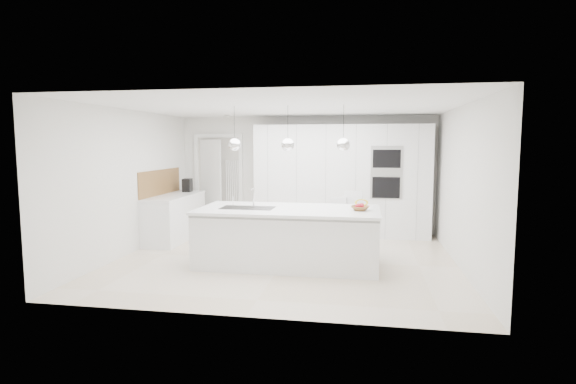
% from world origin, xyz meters
% --- Properties ---
extents(floor, '(5.50, 5.50, 0.00)m').
position_xyz_m(floor, '(0.00, 0.00, 0.00)').
color(floor, beige).
rests_on(floor, ground).
extents(wall_back, '(5.50, 0.00, 5.50)m').
position_xyz_m(wall_back, '(0.00, 2.50, 1.25)').
color(wall_back, white).
rests_on(wall_back, ground).
extents(wall_left, '(0.00, 5.00, 5.00)m').
position_xyz_m(wall_left, '(-2.75, 0.00, 1.25)').
color(wall_left, white).
rests_on(wall_left, ground).
extents(ceiling, '(5.50, 5.50, 0.00)m').
position_xyz_m(ceiling, '(0.00, 0.00, 2.50)').
color(ceiling, white).
rests_on(ceiling, wall_back).
extents(tall_cabinets, '(3.60, 0.60, 2.30)m').
position_xyz_m(tall_cabinets, '(0.80, 2.20, 1.15)').
color(tall_cabinets, white).
rests_on(tall_cabinets, floor).
extents(oven_stack, '(0.62, 0.04, 1.05)m').
position_xyz_m(oven_stack, '(1.70, 1.89, 1.35)').
color(oven_stack, '#A5A5A8').
rests_on(oven_stack, tall_cabinets).
extents(doorway_frame, '(1.11, 0.08, 2.13)m').
position_xyz_m(doorway_frame, '(-1.95, 2.47, 1.02)').
color(doorway_frame, white).
rests_on(doorway_frame, floor).
extents(hallway_door, '(0.76, 0.38, 2.00)m').
position_xyz_m(hallway_door, '(-2.20, 2.42, 1.00)').
color(hallway_door, white).
rests_on(hallway_door, floor).
extents(radiator, '(0.32, 0.04, 1.40)m').
position_xyz_m(radiator, '(-1.63, 2.46, 0.85)').
color(radiator, white).
rests_on(radiator, floor).
extents(left_base_cabinets, '(0.60, 1.80, 0.86)m').
position_xyz_m(left_base_cabinets, '(-2.45, 1.20, 0.43)').
color(left_base_cabinets, white).
rests_on(left_base_cabinets, floor).
extents(left_worktop, '(0.62, 1.82, 0.04)m').
position_xyz_m(left_worktop, '(-2.45, 1.20, 0.88)').
color(left_worktop, white).
rests_on(left_worktop, left_base_cabinets).
extents(oak_backsplash, '(0.02, 1.80, 0.50)m').
position_xyz_m(oak_backsplash, '(-2.74, 1.20, 1.15)').
color(oak_backsplash, olive).
rests_on(oak_backsplash, wall_left).
extents(island_base, '(2.80, 1.20, 0.86)m').
position_xyz_m(island_base, '(0.10, -0.30, 0.43)').
color(island_base, white).
rests_on(island_base, floor).
extents(island_worktop, '(2.84, 1.40, 0.04)m').
position_xyz_m(island_worktop, '(0.10, -0.25, 0.88)').
color(island_worktop, white).
rests_on(island_worktop, island_base).
extents(island_sink, '(0.84, 0.44, 0.18)m').
position_xyz_m(island_sink, '(-0.55, -0.30, 0.82)').
color(island_sink, '#3F3F42').
rests_on(island_sink, island_worktop).
extents(island_tap, '(0.02, 0.02, 0.30)m').
position_xyz_m(island_tap, '(-0.50, -0.10, 1.05)').
color(island_tap, white).
rests_on(island_tap, island_worktop).
extents(pendant_left, '(0.20, 0.20, 0.20)m').
position_xyz_m(pendant_left, '(-0.75, -0.30, 1.90)').
color(pendant_left, white).
rests_on(pendant_left, ceiling).
extents(pendant_mid, '(0.20, 0.20, 0.20)m').
position_xyz_m(pendant_mid, '(0.10, -0.30, 1.90)').
color(pendant_mid, white).
rests_on(pendant_mid, ceiling).
extents(pendant_right, '(0.20, 0.20, 0.20)m').
position_xyz_m(pendant_right, '(0.95, -0.30, 1.90)').
color(pendant_right, white).
rests_on(pendant_right, ceiling).
extents(fruit_bowl, '(0.33, 0.33, 0.07)m').
position_xyz_m(fruit_bowl, '(1.22, -0.28, 0.93)').
color(fruit_bowl, olive).
rests_on(fruit_bowl, island_worktop).
extents(espresso_machine, '(0.20, 0.28, 0.28)m').
position_xyz_m(espresso_machine, '(-2.43, 1.83, 1.04)').
color(espresso_machine, black).
rests_on(espresso_machine, left_worktop).
extents(bar_stool_left, '(0.42, 0.51, 0.97)m').
position_xyz_m(bar_stool_left, '(0.82, 0.65, 0.48)').
color(bar_stool_left, white).
rests_on(bar_stool_left, floor).
extents(bar_stool_right, '(0.40, 0.52, 1.07)m').
position_xyz_m(bar_stool_right, '(1.08, 0.63, 0.54)').
color(bar_stool_right, white).
rests_on(bar_stool_right, floor).
extents(apple_a, '(0.07, 0.07, 0.07)m').
position_xyz_m(apple_a, '(1.18, -0.32, 0.97)').
color(apple_a, red).
rests_on(apple_a, fruit_bowl).
extents(apple_b, '(0.08, 0.08, 0.08)m').
position_xyz_m(apple_b, '(1.20, -0.30, 0.97)').
color(apple_b, red).
rests_on(apple_b, fruit_bowl).
extents(apple_c, '(0.08, 0.08, 0.08)m').
position_xyz_m(apple_c, '(1.24, -0.24, 0.97)').
color(apple_c, red).
rests_on(apple_c, fruit_bowl).
extents(apple_extra_3, '(0.07, 0.07, 0.07)m').
position_xyz_m(apple_extra_3, '(1.24, -0.28, 0.97)').
color(apple_extra_3, red).
rests_on(apple_extra_3, fruit_bowl).
extents(banana_bunch, '(0.24, 0.17, 0.22)m').
position_xyz_m(banana_bunch, '(1.24, -0.25, 1.02)').
color(banana_bunch, yellow).
rests_on(banana_bunch, fruit_bowl).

